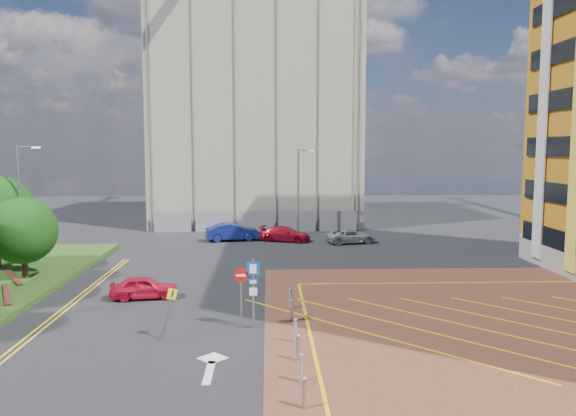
{
  "coord_description": "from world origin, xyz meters",
  "views": [
    {
      "loc": [
        1.17,
        -23.77,
        8.21
      ],
      "look_at": [
        2.14,
        2.92,
        5.27
      ],
      "focal_mm": 35.0,
      "sensor_mm": 36.0,
      "label": 1
    }
  ],
  "objects": [
    {
      "name": "sign_cluster",
      "position": [
        0.3,
        0.98,
        1.95
      ],
      "size": [
        1.17,
        0.12,
        3.2
      ],
      "color": "#9EA0A8",
      "rests_on": "ground"
    },
    {
      "name": "warning_sign",
      "position": [
        -3.03,
        -0.43,
        1.43
      ],
      "size": [
        0.76,
        0.42,
        2.25
      ],
      "color": "#9EA0A8",
      "rests_on": "ground"
    },
    {
      "name": "lamp_left_far",
      "position": [
        -14.42,
        12.0,
        4.66
      ],
      "size": [
        1.53,
        0.16,
        8.0
      ],
      "color": "#9EA0A8",
      "rests_on": "grass_bed"
    },
    {
      "name": "construction_building",
      "position": [
        0.0,
        40.0,
        11.0
      ],
      "size": [
        21.2,
        19.2,
        22.0
      ],
      "primitive_type": "cube",
      "color": "#AAA18B",
      "rests_on": "ground"
    },
    {
      "name": "lamp_back",
      "position": [
        4.08,
        28.0,
        4.36
      ],
      "size": [
        1.53,
        0.16,
        8.0
      ],
      "color": "#9EA0A8",
      "rests_on": "ground"
    },
    {
      "name": "tree_c",
      "position": [
        -13.5,
        10.0,
        3.19
      ],
      "size": [
        4.0,
        4.0,
        4.9
      ],
      "color": "#3D2B1C",
      "rests_on": "grass_bed"
    },
    {
      "name": "car_red_left",
      "position": [
        -5.56,
        6.21,
        0.61
      ],
      "size": [
        3.75,
        1.94,
        1.22
      ],
      "primitive_type": "imported",
      "rotation": [
        0.0,
        0.0,
        1.71
      ],
      "color": "red",
      "rests_on": "ground"
    },
    {
      "name": "bollard_row",
      "position": [
        2.3,
        -1.67,
        0.47
      ],
      "size": [
        0.14,
        11.14,
        0.9
      ],
      "color": "#9EA0A8",
      "rests_on": "forecourt"
    },
    {
      "name": "car_blue_back",
      "position": [
        -1.92,
        24.87,
        0.77
      ],
      "size": [
        4.92,
        2.46,
        1.55
      ],
      "primitive_type": "imported",
      "rotation": [
        0.0,
        0.0,
        1.75
      ],
      "color": "navy",
      "rests_on": "ground"
    },
    {
      "name": "forecourt",
      "position": [
        14.0,
        0.0,
        0.01
      ],
      "size": [
        26.0,
        26.0,
        0.02
      ],
      "primitive_type": "cube",
      "color": "brown",
      "rests_on": "ground"
    },
    {
      "name": "car_red_back",
      "position": [
        2.66,
        24.46,
        0.65
      ],
      "size": [
        4.79,
        3.09,
        1.29
      ],
      "primitive_type": "imported",
      "rotation": [
        0.0,
        0.0,
        1.26
      ],
      "color": "#AD0E20",
      "rests_on": "ground"
    },
    {
      "name": "car_silver_back",
      "position": [
        8.25,
        23.26,
        0.59
      ],
      "size": [
        4.6,
        2.86,
        1.19
      ],
      "primitive_type": "imported",
      "rotation": [
        0.0,
        0.0,
        1.79
      ],
      "color": "#A8A8AF",
      "rests_on": "ground"
    },
    {
      "name": "ground",
      "position": [
        0.0,
        0.0,
        0.0
      ],
      "size": [
        140.0,
        140.0,
        0.0
      ],
      "primitive_type": "plane",
      "color": "black",
      "rests_on": "ground"
    },
    {
      "name": "construction_fence",
      "position": [
        1.0,
        30.0,
        1.0
      ],
      "size": [
        21.6,
        0.06,
        2.0
      ],
      "primitive_type": "cube",
      "color": "gray",
      "rests_on": "ground"
    }
  ]
}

